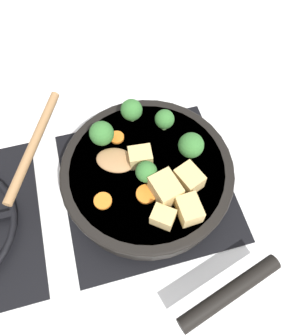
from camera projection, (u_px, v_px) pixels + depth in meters
name	position (u px, v px, depth m)	size (l,w,h in m)	color
ground_plane	(147.00, 186.00, 0.63)	(2.40, 2.40, 0.00)	white
front_burner_grate	(147.00, 183.00, 0.62)	(0.31, 0.31, 0.03)	black
skillet_pan	(148.00, 175.00, 0.58)	(0.41, 0.30, 0.05)	black
wooden_spoon	(69.00, 151.00, 0.57)	(0.21, 0.23, 0.02)	#A87A4C
tofu_cube_center_large	(162.00, 217.00, 0.51)	(0.04, 0.03, 0.03)	#DBB770
tofu_cube_near_handle	(189.00, 179.00, 0.53)	(0.04, 0.03, 0.03)	#DBB770
tofu_cube_east_chunk	(165.00, 189.00, 0.52)	(0.05, 0.04, 0.04)	#DBB770
tofu_cube_west_chunk	(189.00, 210.00, 0.51)	(0.04, 0.03, 0.03)	#DBB770
tofu_cube_back_piece	(140.00, 157.00, 0.55)	(0.04, 0.03, 0.03)	#DBB770
broccoli_floret_near_spoon	(129.00, 111.00, 0.59)	(0.04, 0.04, 0.05)	#709956
broccoli_floret_center_top	(146.00, 172.00, 0.53)	(0.04, 0.04, 0.04)	#709956
broccoli_floret_east_rim	(191.00, 145.00, 0.55)	(0.04, 0.04, 0.05)	#709956
broccoli_floret_west_rim	(165.00, 119.00, 0.58)	(0.04, 0.04, 0.04)	#709956
broccoli_floret_north_edge	(102.00, 134.00, 0.56)	(0.04, 0.04, 0.05)	#709956
carrot_slice_orange_thin	(146.00, 194.00, 0.54)	(0.03, 0.03, 0.01)	orange
carrot_slice_near_center	(103.00, 201.00, 0.53)	(0.03, 0.03, 0.01)	orange
carrot_slice_edge_slice	(117.00, 137.00, 0.59)	(0.03, 0.03, 0.01)	orange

